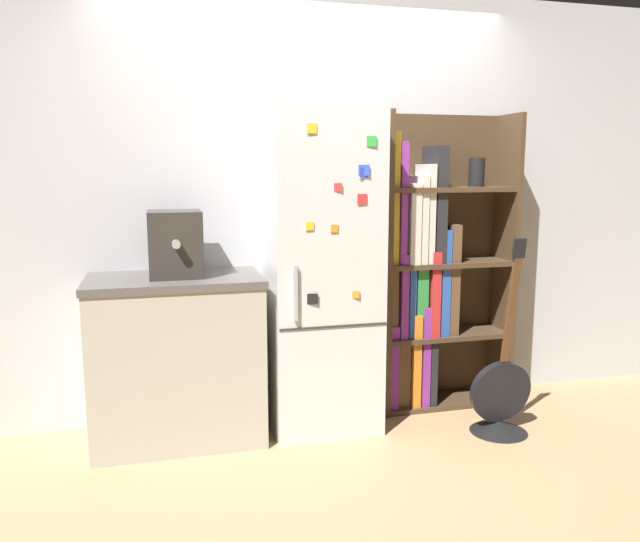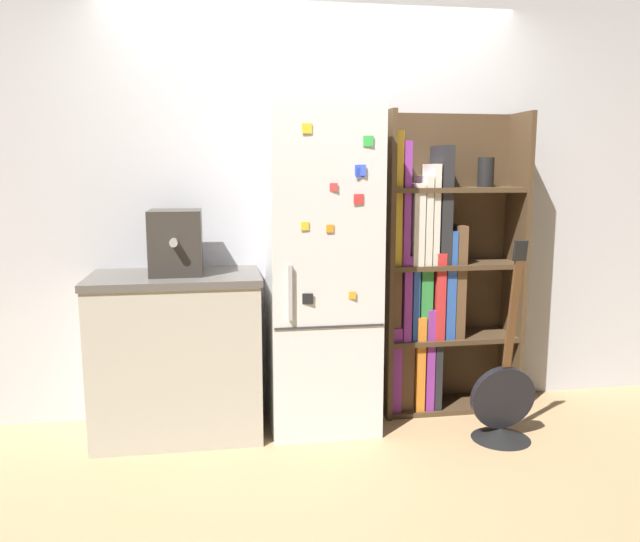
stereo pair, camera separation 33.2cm
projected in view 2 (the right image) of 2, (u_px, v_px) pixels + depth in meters
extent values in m
plane|color=tan|center=(326.00, 434.00, 3.62)|extent=(16.00, 16.00, 0.00)
cube|color=silver|center=(313.00, 205.00, 3.87)|extent=(8.00, 0.05, 2.60)
cube|color=silver|center=(321.00, 270.00, 3.64)|extent=(0.62, 0.56, 1.87)
cube|color=#333333|center=(330.00, 327.00, 3.41)|extent=(0.61, 0.01, 0.01)
cube|color=#B2B2B7|center=(290.00, 293.00, 3.33)|extent=(0.02, 0.02, 0.30)
cube|color=red|center=(334.00, 187.00, 3.29)|extent=(0.04, 0.02, 0.04)
cube|color=orange|center=(352.00, 295.00, 3.40)|extent=(0.04, 0.02, 0.04)
cube|color=yellow|center=(305.00, 226.00, 3.29)|extent=(0.04, 0.01, 0.04)
cube|color=blue|center=(360.00, 170.00, 3.30)|extent=(0.06, 0.02, 0.06)
cube|color=blue|center=(360.00, 173.00, 3.30)|extent=(0.05, 0.02, 0.05)
cube|color=orange|center=(330.00, 228.00, 3.32)|extent=(0.04, 0.01, 0.04)
cube|color=yellow|center=(307.00, 128.00, 3.22)|extent=(0.05, 0.01, 0.05)
cube|color=green|center=(368.00, 141.00, 3.28)|extent=(0.05, 0.01, 0.05)
cube|color=red|center=(359.00, 199.00, 3.32)|extent=(0.05, 0.01, 0.05)
cube|color=black|center=(308.00, 299.00, 3.36)|extent=(0.06, 0.02, 0.06)
cube|color=#4C3823|center=(385.00, 267.00, 3.82)|extent=(0.03, 0.32, 1.86)
cube|color=#4C3823|center=(514.00, 263.00, 3.95)|extent=(0.03, 0.32, 1.86)
cube|color=#4C3823|center=(443.00, 262.00, 4.03)|extent=(0.88, 0.03, 1.86)
cube|color=#4C3823|center=(446.00, 405.00, 4.03)|extent=(0.82, 0.29, 0.03)
cube|color=#4C3823|center=(449.00, 337.00, 3.96)|extent=(0.82, 0.29, 0.03)
cube|color=#4C3823|center=(451.00, 265.00, 3.89)|extent=(0.82, 0.29, 0.03)
cube|color=#4C3823|center=(454.00, 190.00, 3.81)|extent=(0.82, 0.29, 0.03)
cube|color=purple|center=(392.00, 366.00, 3.92)|extent=(0.06, 0.24, 0.54)
cube|color=brown|center=(403.00, 356.00, 3.94)|extent=(0.08, 0.22, 0.65)
cube|color=orange|center=(415.00, 360.00, 3.94)|extent=(0.06, 0.24, 0.60)
cube|color=purple|center=(425.00, 356.00, 3.96)|extent=(0.05, 0.26, 0.64)
cube|color=#262628|center=(433.00, 350.00, 3.97)|extent=(0.04, 0.27, 0.70)
cube|color=brown|center=(393.00, 284.00, 3.84)|extent=(0.05, 0.22, 0.68)
cube|color=purple|center=(402.00, 296.00, 3.86)|extent=(0.05, 0.26, 0.53)
cube|color=#2D59B2|center=(411.00, 274.00, 3.85)|extent=(0.04, 0.24, 0.80)
cube|color=#338C3F|center=(422.00, 275.00, 3.87)|extent=(0.07, 0.23, 0.79)
cube|color=red|center=(434.00, 294.00, 3.90)|extent=(0.06, 0.26, 0.54)
cube|color=#2D59B2|center=(445.00, 283.00, 3.90)|extent=(0.06, 0.24, 0.67)
cube|color=brown|center=(456.00, 281.00, 3.90)|extent=(0.06, 0.22, 0.70)
cube|color=gold|center=(394.00, 199.00, 3.75)|extent=(0.04, 0.21, 0.80)
cube|color=purple|center=(402.00, 204.00, 3.77)|extent=(0.04, 0.24, 0.74)
cube|color=silver|center=(413.00, 224.00, 3.80)|extent=(0.07, 0.27, 0.49)
cube|color=silver|center=(423.00, 220.00, 3.81)|extent=(0.04, 0.27, 0.53)
cube|color=silver|center=(431.00, 214.00, 3.81)|extent=(0.04, 0.24, 0.61)
cube|color=#262628|center=(441.00, 205.00, 3.82)|extent=(0.07, 0.26, 0.71)
cylinder|color=black|center=(486.00, 172.00, 3.83)|extent=(0.10, 0.10, 0.18)
cube|color=#BCB7A8|center=(178.00, 358.00, 3.58)|extent=(0.93, 0.56, 0.90)
cube|color=#5B5651|center=(175.00, 278.00, 3.50)|extent=(0.95, 0.58, 0.04)
cube|color=#38332D|center=(176.00, 242.00, 3.49)|extent=(0.29, 0.31, 0.36)
cylinder|color=#A5A39E|center=(174.00, 243.00, 3.30)|extent=(0.04, 0.06, 0.04)
cone|color=black|center=(501.00, 434.00, 3.55)|extent=(0.33, 0.33, 0.06)
cylinder|color=black|center=(503.00, 397.00, 3.52)|extent=(0.37, 0.10, 0.37)
cube|color=brown|center=(513.00, 315.00, 3.37)|extent=(0.04, 0.11, 0.61)
cube|color=black|center=(520.00, 251.00, 3.27)|extent=(0.07, 0.04, 0.11)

